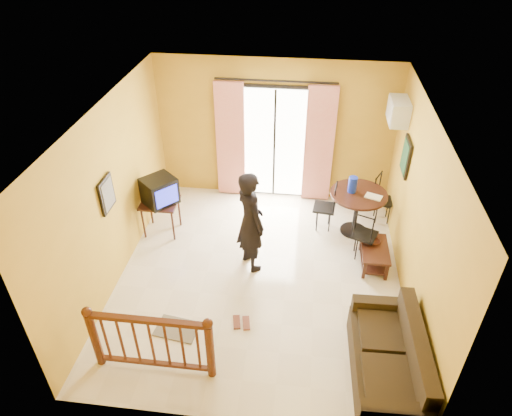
# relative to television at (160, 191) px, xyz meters

# --- Properties ---
(ground) EXTENTS (5.00, 5.00, 0.00)m
(ground) POSITION_rel_television_xyz_m (1.87, -0.97, -0.89)
(ground) COLOR beige
(ground) RESTS_ON ground
(room_shell) EXTENTS (5.00, 5.00, 5.00)m
(room_shell) POSITION_rel_television_xyz_m (1.87, -0.97, 0.82)
(room_shell) COLOR white
(room_shell) RESTS_ON ground
(balcony_door) EXTENTS (2.25, 0.14, 2.46)m
(balcony_door) POSITION_rel_television_xyz_m (1.87, 1.46, 0.30)
(balcony_door) COLOR black
(balcony_door) RESTS_ON ground
(tv_table) EXTENTS (0.65, 0.54, 0.65)m
(tv_table) POSITION_rel_television_xyz_m (-0.03, 0.00, -0.32)
(tv_table) COLOR black
(tv_table) RESTS_ON ground
(television) EXTENTS (0.71, 0.71, 0.48)m
(television) POSITION_rel_television_xyz_m (0.00, 0.00, 0.00)
(television) COLOR black
(television) RESTS_ON tv_table
(picture_left) EXTENTS (0.05, 0.42, 0.52)m
(picture_left) POSITION_rel_television_xyz_m (-0.35, -1.17, 0.66)
(picture_left) COLOR black
(picture_left) RESTS_ON room_shell
(dining_table) EXTENTS (1.00, 1.00, 0.83)m
(dining_table) POSITION_rel_television_xyz_m (3.45, 0.43, -0.22)
(dining_table) COLOR black
(dining_table) RESTS_ON ground
(water_jug) EXTENTS (0.15, 0.15, 0.29)m
(water_jug) POSITION_rel_television_xyz_m (3.32, 0.46, 0.09)
(water_jug) COLOR #1429BD
(water_jug) RESTS_ON dining_table
(serving_tray) EXTENTS (0.33, 0.27, 0.02)m
(serving_tray) POSITION_rel_television_xyz_m (3.69, 0.33, -0.04)
(serving_tray) COLOR white
(serving_tray) RESTS_ON dining_table
(dining_chairs) EXTENTS (1.59, 1.63, 0.95)m
(dining_chairs) POSITION_rel_television_xyz_m (3.47, 0.35, -0.89)
(dining_chairs) COLOR black
(dining_chairs) RESTS_ON ground
(air_conditioner) EXTENTS (0.31, 0.60, 0.40)m
(air_conditioner) POSITION_rel_television_xyz_m (3.96, 0.98, 1.26)
(air_conditioner) COLOR silver
(air_conditioner) RESTS_ON room_shell
(botanical_print) EXTENTS (0.05, 0.50, 0.60)m
(botanical_print) POSITION_rel_television_xyz_m (4.08, 0.33, 0.76)
(botanical_print) COLOR black
(botanical_print) RESTS_ON room_shell
(coffee_table) EXTENTS (0.44, 0.80, 0.36)m
(coffee_table) POSITION_rel_television_xyz_m (3.72, -0.45, -0.65)
(coffee_table) COLOR black
(coffee_table) RESTS_ON ground
(bowl) EXTENTS (0.20, 0.20, 0.06)m
(bowl) POSITION_rel_television_xyz_m (3.72, -0.34, -0.50)
(bowl) COLOR brown
(bowl) RESTS_ON coffee_table
(sofa) EXTENTS (0.86, 1.77, 0.84)m
(sofa) POSITION_rel_television_xyz_m (3.72, -2.64, -0.57)
(sofa) COLOR black
(sofa) RESTS_ON ground
(standing_person) EXTENTS (0.72, 0.77, 1.77)m
(standing_person) POSITION_rel_television_xyz_m (1.68, -0.70, -0.00)
(standing_person) COLOR black
(standing_person) RESTS_ON ground
(stair_balustrade) EXTENTS (1.63, 0.13, 1.04)m
(stair_balustrade) POSITION_rel_television_xyz_m (0.72, -2.87, -0.32)
(stair_balustrade) COLOR #471E0F
(stair_balustrade) RESTS_ON ground
(doormat) EXTENTS (0.65, 0.48, 0.02)m
(doormat) POSITION_rel_television_xyz_m (0.82, -2.22, -0.88)
(doormat) COLOR #635D4F
(doormat) RESTS_ON ground
(sandals) EXTENTS (0.29, 0.27, 0.03)m
(sandals) POSITION_rel_television_xyz_m (1.72, -1.99, -0.87)
(sandals) COLOR brown
(sandals) RESTS_ON ground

